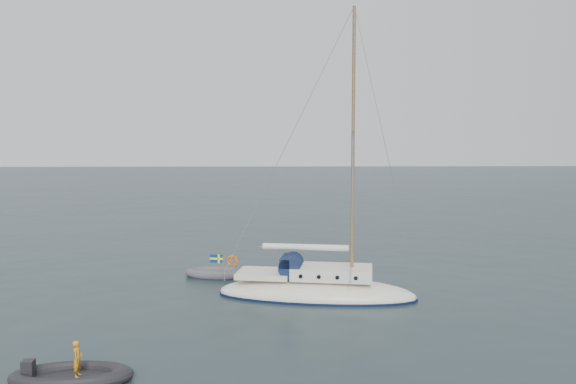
{
  "coord_description": "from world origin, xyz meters",
  "views": [
    {
      "loc": [
        -1.92,
        -26.25,
        6.52
      ],
      "look_at": [
        -1.03,
        0.0,
        4.34
      ],
      "focal_mm": 35.0,
      "sensor_mm": 36.0,
      "label": 1
    }
  ],
  "objects": [
    {
      "name": "ground",
      "position": [
        0.0,
        0.0,
        0.0
      ],
      "size": [
        300.0,
        300.0,
        0.0
      ],
      "primitive_type": "plane",
      "color": "black",
      "rests_on": "ground"
    },
    {
      "name": "sailboat",
      "position": [
        0.1,
        -2.62,
        0.97
      ],
      "size": [
        8.98,
        2.69,
        12.79
      ],
      "rotation": [
        0.0,
        0.0,
        -0.18
      ],
      "color": "white",
      "rests_on": "ground"
    },
    {
      "name": "dinghy",
      "position": [
        -4.66,
        1.31,
        0.19
      ],
      "size": [
        3.02,
        1.36,
        0.43
      ],
      "rotation": [
        0.0,
        0.0,
        -0.22
      ],
      "color": "#4F4F55",
      "rests_on": "ground"
    },
    {
      "name": "rib",
      "position": [
        -7.41,
        -11.05,
        0.19
      ],
      "size": [
        3.39,
        1.54,
        1.19
      ],
      "rotation": [
        0.0,
        0.0,
        0.05
      ],
      "color": "black",
      "rests_on": "ground"
    }
  ]
}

